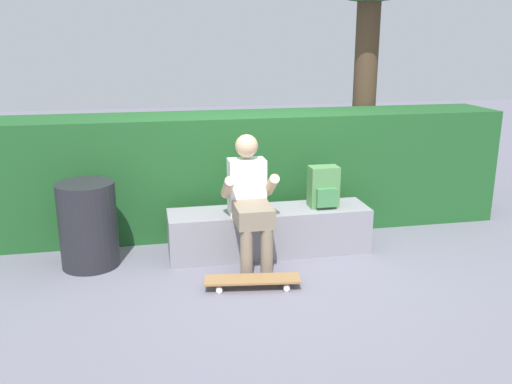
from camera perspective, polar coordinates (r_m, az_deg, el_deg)
ground_plane at (r=5.11m, az=2.28°, el=-7.73°), size 24.00×24.00×0.00m
bench_main at (r=5.36m, az=1.38°, el=-4.05°), size 1.94×0.47×0.44m
person_skater at (r=4.98m, az=-0.66°, el=-0.52°), size 0.49×0.62×1.19m
skateboard_near_person at (r=4.66m, az=-0.37°, el=-9.11°), size 0.82×0.30×0.09m
backpack_on_bench at (r=5.36m, az=7.04°, el=0.48°), size 0.28×0.23×0.40m
hedge_row at (r=5.94m, az=-3.01°, el=2.07°), size 5.99×0.75×1.25m
trash_bin at (r=5.22m, az=-17.02°, el=-3.28°), size 0.52×0.52×0.79m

